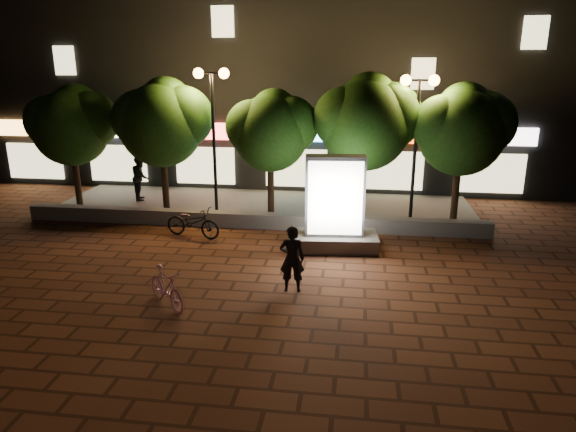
% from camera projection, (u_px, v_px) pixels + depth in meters
% --- Properties ---
extents(ground, '(80.00, 80.00, 0.00)m').
position_uv_depth(ground, '(220.00, 272.00, 14.03)').
color(ground, '#592F1C').
rests_on(ground, ground).
extents(retaining_wall, '(16.00, 0.45, 0.50)m').
position_uv_depth(retaining_wall, '(250.00, 220.00, 17.75)').
color(retaining_wall, slate).
rests_on(retaining_wall, ground).
extents(sidewalk, '(16.00, 5.00, 0.08)m').
position_uv_depth(sidewalk, '(263.00, 206.00, 20.18)').
color(sidewalk, slate).
rests_on(sidewalk, ground).
extents(building_block, '(28.00, 8.12, 11.30)m').
position_uv_depth(building_block, '(286.00, 71.00, 24.92)').
color(building_block, black).
rests_on(building_block, ground).
extents(tree_far_left, '(3.36, 2.80, 4.63)m').
position_uv_depth(tree_far_left, '(72.00, 123.00, 19.16)').
color(tree_far_left, '#301F12').
rests_on(tree_far_left, sidewalk).
extents(tree_left, '(3.60, 3.00, 4.89)m').
position_uv_depth(tree_left, '(163.00, 120.00, 18.66)').
color(tree_left, '#301F12').
rests_on(tree_left, sidewalk).
extents(tree_mid, '(3.24, 2.70, 4.50)m').
position_uv_depth(tree_mid, '(272.00, 128.00, 18.21)').
color(tree_mid, '#301F12').
rests_on(tree_mid, sidewalk).
extents(tree_right, '(3.72, 3.10, 5.07)m').
position_uv_depth(tree_right, '(367.00, 119.00, 17.69)').
color(tree_right, '#301F12').
rests_on(tree_right, sidewalk).
extents(tree_far_right, '(3.48, 2.90, 4.76)m').
position_uv_depth(tree_far_right, '(463.00, 127.00, 17.33)').
color(tree_far_right, '#301F12').
rests_on(tree_far_right, sidewalk).
extents(street_lamp_left, '(1.26, 0.36, 5.18)m').
position_uv_depth(street_lamp_left, '(212.00, 105.00, 17.99)').
color(street_lamp_left, black).
rests_on(street_lamp_left, sidewalk).
extents(street_lamp_right, '(1.26, 0.36, 4.98)m').
position_uv_depth(street_lamp_right, '(418.00, 111.00, 17.13)').
color(street_lamp_right, black).
rests_on(street_lamp_right, sidewalk).
extents(ad_kiosk, '(2.74, 1.54, 2.85)m').
position_uv_depth(ad_kiosk, '(334.00, 212.00, 15.48)').
color(ad_kiosk, slate).
rests_on(ad_kiosk, ground).
extents(scooter_pink, '(1.48, 1.42, 0.96)m').
position_uv_depth(scooter_pink, '(166.00, 288.00, 11.91)').
color(scooter_pink, pink).
rests_on(scooter_pink, ground).
extents(rider, '(0.64, 0.45, 1.69)m').
position_uv_depth(rider, '(292.00, 259.00, 12.65)').
color(rider, black).
rests_on(rider, ground).
extents(scooter_parked, '(2.03, 1.11, 1.01)m').
position_uv_depth(scooter_parked, '(193.00, 222.00, 16.66)').
color(scooter_parked, black).
rests_on(scooter_parked, ground).
extents(pedestrian, '(0.95, 1.08, 1.85)m').
position_uv_depth(pedestrian, '(141.00, 177.00, 20.79)').
color(pedestrian, black).
rests_on(pedestrian, sidewalk).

